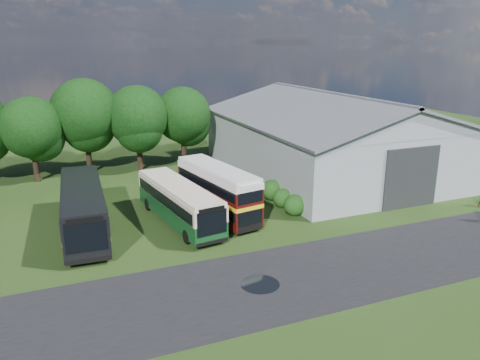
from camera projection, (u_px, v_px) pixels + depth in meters
name	position (u px, v px, depth m)	size (l,w,h in m)	color
ground	(262.00, 258.00, 29.18)	(120.00, 120.00, 0.00)	#1C3310
asphalt_road	(329.00, 270.00, 27.61)	(60.00, 8.00, 0.02)	black
puddle	(260.00, 285.00, 25.97)	(2.20, 2.20, 0.01)	black
storage_shed	(330.00, 132.00, 47.65)	(18.80, 24.80, 8.15)	gray
tree_left_b	(31.00, 128.00, 43.79)	(5.78, 5.78, 8.16)	black
tree_mid	(85.00, 113.00, 46.50)	(6.80, 6.80, 9.60)	black
tree_right_a	(137.00, 116.00, 47.58)	(6.26, 6.26, 8.83)	black
tree_right_b	(183.00, 115.00, 50.19)	(5.98, 5.98, 8.45)	black
shrub_front	(294.00, 214.00, 36.54)	(1.70, 1.70, 1.70)	#194714
shrub_mid	(283.00, 206.00, 38.31)	(1.60, 1.60, 1.60)	#194714
shrub_back	(272.00, 199.00, 40.09)	(1.80, 1.80, 1.80)	#194714
bus_green_single	(179.00, 203.00, 34.48)	(3.98, 10.95, 2.95)	black
bus_maroon_double	(217.00, 192.00, 35.78)	(3.90, 9.38, 3.92)	black
bus_dark_single	(83.00, 208.00, 32.78)	(3.35, 12.19, 3.33)	black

